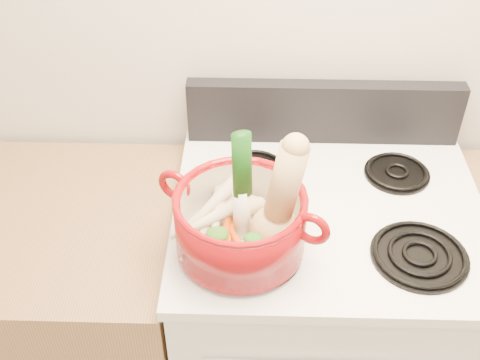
{
  "coord_description": "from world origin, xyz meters",
  "views": [
    {
      "loc": [
        -0.19,
        0.28,
        1.97
      ],
      "look_at": [
        -0.22,
        1.23,
        1.18
      ],
      "focal_mm": 45.0,
      "sensor_mm": 36.0,
      "label": 1
    }
  ],
  "objects_px": {
    "leek": "(242,186)",
    "stove_body": "(314,328)",
    "dutch_oven": "(240,222)",
    "squash": "(281,197)"
  },
  "relations": [
    {
      "from": "dutch_oven",
      "to": "leek",
      "type": "xyz_separation_m",
      "value": [
        0.0,
        0.01,
        0.1
      ]
    },
    {
      "from": "dutch_oven",
      "to": "squash",
      "type": "xyz_separation_m",
      "value": [
        0.09,
        -0.02,
        0.09
      ]
    },
    {
      "from": "dutch_oven",
      "to": "leek",
      "type": "distance_m",
      "value": 0.1
    },
    {
      "from": "dutch_oven",
      "to": "leek",
      "type": "height_order",
      "value": "leek"
    },
    {
      "from": "squash",
      "to": "leek",
      "type": "distance_m",
      "value": 0.09
    },
    {
      "from": "stove_body",
      "to": "squash",
      "type": "distance_m",
      "value": 0.71
    },
    {
      "from": "leek",
      "to": "dutch_oven",
      "type": "bearing_deg",
      "value": -128.32
    },
    {
      "from": "dutch_oven",
      "to": "leek",
      "type": "relative_size",
      "value": 1.04
    },
    {
      "from": "leek",
      "to": "stove_body",
      "type": "bearing_deg",
      "value": 9.77
    },
    {
      "from": "stove_body",
      "to": "dutch_oven",
      "type": "relative_size",
      "value": 3.15
    }
  ]
}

